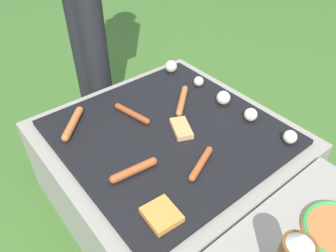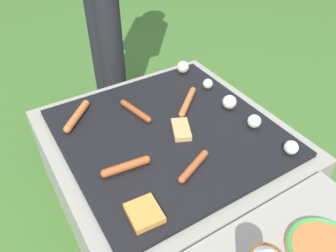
{
  "view_description": "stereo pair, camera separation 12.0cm",
  "coord_description": "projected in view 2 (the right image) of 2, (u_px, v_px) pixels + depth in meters",
  "views": [
    {
      "loc": [
        0.72,
        -0.58,
        1.15
      ],
      "look_at": [
        0.0,
        0.0,
        0.39
      ],
      "focal_mm": 35.0,
      "sensor_mm": 36.0,
      "label": 1
    },
    {
      "loc": [
        0.79,
        -0.49,
        1.15
      ],
      "look_at": [
        0.0,
        0.0,
        0.39
      ],
      "focal_mm": 35.0,
      "sensor_mm": 36.0,
      "label": 2
    }
  ],
  "objects": [
    {
      "name": "sausage_front_left",
      "position": [
        188.0,
        102.0,
        1.33
      ],
      "size": [
        0.14,
        0.16,
        0.03
      ],
      "color": "#B7602D",
      "rests_on": "grill"
    },
    {
      "name": "ground_plane",
      "position": [
        168.0,
        195.0,
        1.45
      ],
      "size": [
        14.0,
        14.0,
        0.0
      ],
      "primitive_type": "plane",
      "color": "#3D6628"
    },
    {
      "name": "bread_slice_center",
      "position": [
        144.0,
        213.0,
        0.91
      ],
      "size": [
        0.11,
        0.1,
        0.02
      ],
      "color": "#D18438",
      "rests_on": "grill"
    },
    {
      "name": "sausage_back_right",
      "position": [
        135.0,
        111.0,
        1.28
      ],
      "size": [
        0.18,
        0.06,
        0.02
      ],
      "color": "#93421E",
      "rests_on": "grill"
    },
    {
      "name": "plate_colorful",
      "position": [
        326.0,
        251.0,
        0.83
      ],
      "size": [
        0.2,
        0.2,
        0.02
      ],
      "color": "orange",
      "rests_on": "side_ledge"
    },
    {
      "name": "mushroom_row",
      "position": [
        225.0,
        99.0,
        1.32
      ],
      "size": [
        0.7,
        0.07,
        0.06
      ],
      "color": "beige",
      "rests_on": "grill"
    },
    {
      "name": "sausage_mid_left",
      "position": [
        77.0,
        116.0,
        1.25
      ],
      "size": [
        0.15,
        0.14,
        0.03
      ],
      "color": "#B7602D",
      "rests_on": "grill"
    },
    {
      "name": "sausage_back_left",
      "position": [
        194.0,
        166.0,
        1.05
      ],
      "size": [
        0.08,
        0.15,
        0.02
      ],
      "color": "#A34C23",
      "rests_on": "grill"
    },
    {
      "name": "sausage_front_center",
      "position": [
        126.0,
        166.0,
        1.05
      ],
      "size": [
        0.04,
        0.17,
        0.03
      ],
      "color": "#A34C23",
      "rests_on": "grill"
    },
    {
      "name": "grill",
      "position": [
        168.0,
        166.0,
        1.33
      ],
      "size": [
        0.84,
        0.84,
        0.37
      ],
      "color": "gray",
      "rests_on": "ground_plane"
    },
    {
      "name": "bread_slice_right",
      "position": [
        181.0,
        129.0,
        1.2
      ],
      "size": [
        0.13,
        0.1,
        0.02
      ],
      "color": "tan",
      "rests_on": "grill"
    }
  ]
}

